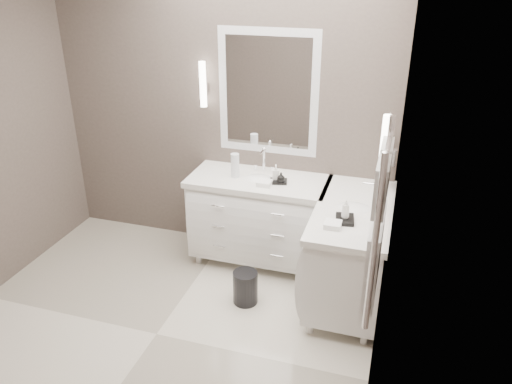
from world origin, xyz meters
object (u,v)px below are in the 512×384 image
(vanity_right, at_px, (350,247))
(towel_ladder, at_px, (377,229))
(waste_bin, at_px, (245,287))
(vanity_back, at_px, (259,215))

(vanity_right, distance_m, towel_ladder, 1.60)
(vanity_right, relative_size, waste_bin, 4.32)
(vanity_back, bearing_deg, waste_bin, -83.08)
(vanity_back, xyz_separation_m, vanity_right, (0.88, -0.33, 0.00))
(towel_ladder, distance_m, waste_bin, 1.89)
(vanity_back, height_order, waste_bin, vanity_back)
(vanity_right, relative_size, towel_ladder, 1.38)
(vanity_right, bearing_deg, towel_ladder, -80.16)
(vanity_right, xyz_separation_m, towel_ladder, (0.23, -1.30, 0.91))
(vanity_right, bearing_deg, waste_bin, -158.29)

